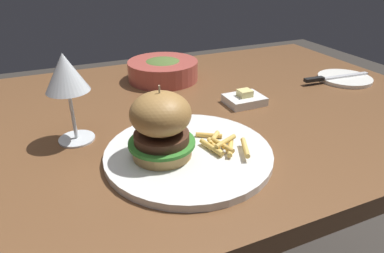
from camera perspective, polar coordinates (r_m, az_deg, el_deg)
name	(u,v)px	position (r m, az deg, el deg)	size (l,w,h in m)	color
dining_table	(175,144)	(0.84, -2.81, -2.90)	(1.36, 0.84, 0.74)	brown
main_plate	(189,153)	(0.63, -0.58, -4.50)	(0.31, 0.31, 0.01)	white
burger_sandwich	(161,125)	(0.58, -5.19, 0.21)	(0.12, 0.12, 0.13)	tan
fries_pile	(222,144)	(0.63, 5.04, -2.86)	(0.08, 0.13, 0.02)	gold
wine_glass	(66,76)	(0.67, -20.29, 7.95)	(0.08, 0.08, 0.18)	silver
bread_plate	(345,78)	(1.10, 24.10, 7.33)	(0.15, 0.15, 0.01)	white
table_knife	(331,77)	(1.06, 22.16, 7.57)	(0.22, 0.03, 0.01)	silver
butter_dish	(244,99)	(0.85, 8.71, 4.51)	(0.09, 0.07, 0.04)	white
soup_bowl	(163,70)	(1.01, -4.85, 9.44)	(0.20, 0.20, 0.06)	#B24C42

